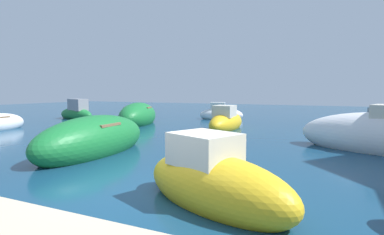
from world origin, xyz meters
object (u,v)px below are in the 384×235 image
object	(u,v)px
moored_boat_4	(214,183)
moored_boat_9	(138,116)
moored_boat_8	(383,124)
moored_boat_5	(135,112)
moored_boat_6	(76,113)
moored_boat_0	(221,114)
moored_boat_7	(226,122)
moored_boat_1	(94,140)

from	to	relation	value
moored_boat_4	moored_boat_9	xyz separation A→B (m)	(-9.07, 10.74, 0.07)
moored_boat_8	moored_boat_5	bearing A→B (deg)	-51.77
moored_boat_6	moored_boat_8	world-z (taller)	moored_boat_6
moored_boat_6	moored_boat_5	bearing A→B (deg)	-112.52
moored_boat_0	moored_boat_7	bearing A→B (deg)	-83.93
moored_boat_4	moored_boat_8	distance (m)	13.35
moored_boat_4	moored_boat_9	bearing A→B (deg)	153.46
moored_boat_4	moored_boat_8	xyz separation A→B (m)	(4.35, 12.62, -0.01)
moored_boat_0	moored_boat_6	bearing A→B (deg)	-173.43
moored_boat_5	moored_boat_6	xyz separation A→B (m)	(-2.58, -3.72, 0.09)
moored_boat_0	moored_boat_5	xyz separation A→B (m)	(-7.30, -0.34, -0.01)
moored_boat_7	moored_boat_8	world-z (taller)	moored_boat_7
moored_boat_5	moored_boat_7	bearing A→B (deg)	-154.81
moored_boat_7	moored_boat_4	bearing A→B (deg)	-163.75
moored_boat_4	moored_boat_0	bearing A→B (deg)	131.90
moored_boat_5	moored_boat_8	bearing A→B (deg)	-136.79
moored_boat_6	moored_boat_8	distance (m)	19.55
moored_boat_4	moored_boat_8	world-z (taller)	moored_boat_4
moored_boat_7	moored_boat_8	size ratio (longest dim) A/B	1.22
moored_boat_5	moored_boat_9	distance (m)	5.87
moored_boat_1	moored_boat_4	bearing A→B (deg)	-119.85
moored_boat_4	moored_boat_7	size ratio (longest dim) A/B	0.88
moored_boat_0	moored_boat_7	distance (m)	5.62
moored_boat_8	moored_boat_9	distance (m)	13.55
moored_boat_6	moored_boat_9	world-z (taller)	moored_boat_6
moored_boat_4	moored_boat_6	world-z (taller)	moored_boat_6
moored_boat_7	moored_boat_0	bearing A→B (deg)	21.20
moored_boat_5	moored_boat_7	world-z (taller)	moored_boat_7
moored_boat_7	moored_boat_9	size ratio (longest dim) A/B	0.81
moored_boat_0	moored_boat_1	xyz separation A→B (m)	(0.05, -13.13, 0.10)
moored_boat_1	moored_boat_0	bearing A→B (deg)	-2.95
moored_boat_6	moored_boat_7	world-z (taller)	moored_boat_6
moored_boat_0	moored_boat_8	xyz separation A→B (m)	(9.66, -3.15, 0.04)
moored_boat_0	moored_boat_1	bearing A→B (deg)	-105.60
moored_boat_0	moored_boat_4	xyz separation A→B (m)	(5.31, -15.77, 0.05)
moored_boat_1	moored_boat_9	bearing A→B (deg)	22.02
moored_boat_7	moored_boat_8	xyz separation A→B (m)	(7.56, 2.06, -0.00)
moored_boat_1	moored_boat_6	bearing A→B (deg)	44.45
moored_boat_0	moored_boat_5	distance (m)	7.30
moored_boat_7	moored_boat_9	bearing A→B (deg)	87.49
moored_boat_0	moored_boat_8	bearing A→B (deg)	-33.89
moored_boat_0	moored_boat_6	xyz separation A→B (m)	(-9.87, -4.06, 0.07)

